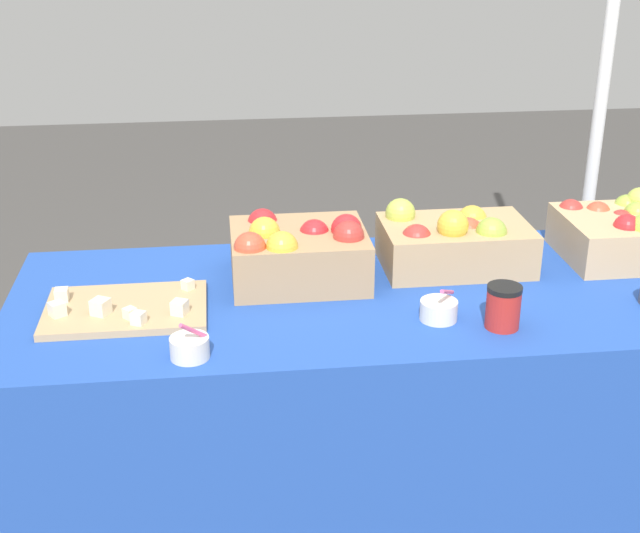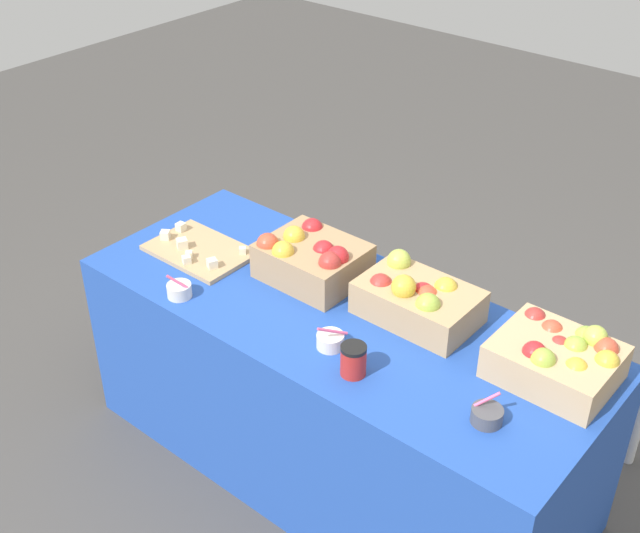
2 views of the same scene
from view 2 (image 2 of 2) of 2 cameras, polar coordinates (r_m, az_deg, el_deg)
ground_plane at (r=3.36m, az=1.10°, el=-13.29°), size 10.00×10.00×0.00m
table at (r=3.10m, az=1.17°, el=-8.54°), size 1.90×0.76×0.74m
apple_crate_left at (r=2.65m, az=16.07°, el=-6.04°), size 0.36×0.30×0.17m
apple_crate_middle at (r=2.81m, az=6.71°, el=-2.22°), size 0.40×0.26×0.18m
apple_crate_right at (r=2.99m, az=-0.58°, el=0.57°), size 0.35×0.29×0.18m
cutting_board_front at (r=3.21m, az=-8.33°, el=1.12°), size 0.39×0.27×0.06m
sample_bowl_near at (r=2.69m, az=0.72°, el=-5.11°), size 0.09×0.10×0.10m
sample_bowl_mid at (r=2.96m, az=-9.65°, el=-1.61°), size 0.09×0.09×0.10m
sample_bowl_far at (r=2.47m, az=11.40°, el=-9.98°), size 0.09×0.09×0.10m
coffee_cup at (r=2.57m, az=2.31°, el=-6.44°), size 0.08×0.08×0.11m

